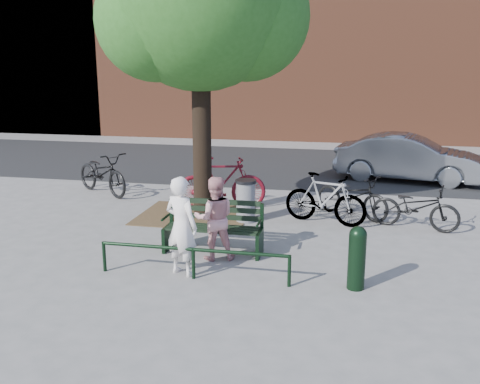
% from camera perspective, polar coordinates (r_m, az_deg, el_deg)
% --- Properties ---
extents(ground, '(90.00, 90.00, 0.00)m').
position_cam_1_polar(ground, '(9.60, -2.89, -6.46)').
color(ground, gray).
rests_on(ground, ground).
extents(dirt_pit, '(2.40, 2.00, 0.02)m').
position_cam_1_polar(dirt_pit, '(11.87, -4.88, -2.48)').
color(dirt_pit, brown).
rests_on(dirt_pit, ground).
extents(road, '(40.00, 7.00, 0.01)m').
position_cam_1_polar(road, '(17.67, 4.10, 2.89)').
color(road, black).
rests_on(road, ground).
extents(park_bench, '(1.74, 0.54, 0.97)m').
position_cam_1_polar(park_bench, '(9.52, -2.80, -3.60)').
color(park_bench, black).
rests_on(park_bench, ground).
extents(guard_railing, '(3.06, 0.06, 0.51)m').
position_cam_1_polar(guard_railing, '(8.38, -5.01, -6.62)').
color(guard_railing, black).
rests_on(guard_railing, ground).
extents(street_tree, '(4.20, 3.80, 6.50)m').
position_cam_1_polar(street_tree, '(11.38, -4.05, 19.28)').
color(street_tree, black).
rests_on(street_tree, ground).
extents(person_left, '(0.68, 0.57, 1.60)m').
position_cam_1_polar(person_left, '(8.45, -6.27, -3.64)').
color(person_left, white).
rests_on(person_left, ground).
extents(person_right, '(0.84, 0.74, 1.45)m').
position_cam_1_polar(person_right, '(9.09, -2.73, -2.82)').
color(person_right, '#D39191').
rests_on(person_right, ground).
extents(bollard, '(0.26, 0.26, 0.97)m').
position_cam_1_polar(bollard, '(8.14, 12.37, -6.64)').
color(bollard, black).
rests_on(bollard, ground).
extents(litter_bin, '(0.44, 0.44, 0.91)m').
position_cam_1_polar(litter_bin, '(11.28, 0.61, -0.92)').
color(litter_bin, gray).
rests_on(litter_bin, ground).
extents(bicycle_a, '(2.15, 1.74, 1.10)m').
position_cam_1_polar(bicycle_a, '(14.12, -14.48, 1.99)').
color(bicycle_a, black).
rests_on(bicycle_a, ground).
extents(bicycle_b, '(2.13, 1.06, 1.23)m').
position_cam_1_polar(bicycle_b, '(12.26, -2.01, 1.00)').
color(bicycle_b, '#570C16').
rests_on(bicycle_b, ground).
extents(bicycle_c, '(1.86, 1.52, 0.95)m').
position_cam_1_polar(bicycle_c, '(11.89, 11.88, -0.38)').
color(bicycle_c, black).
rests_on(bicycle_c, ground).
extents(bicycle_d, '(1.85, 1.01, 1.07)m').
position_cam_1_polar(bicycle_d, '(11.27, 9.07, -0.72)').
color(bicycle_d, gray).
rests_on(bicycle_d, ground).
extents(bicycle_e, '(1.84, 1.05, 0.91)m').
position_cam_1_polar(bicycle_e, '(11.35, 18.22, -1.54)').
color(bicycle_e, black).
rests_on(bicycle_e, ground).
extents(parked_car, '(4.21, 2.13, 1.32)m').
position_cam_1_polar(parked_car, '(15.90, 17.51, 3.48)').
color(parked_car, slate).
rests_on(parked_car, ground).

